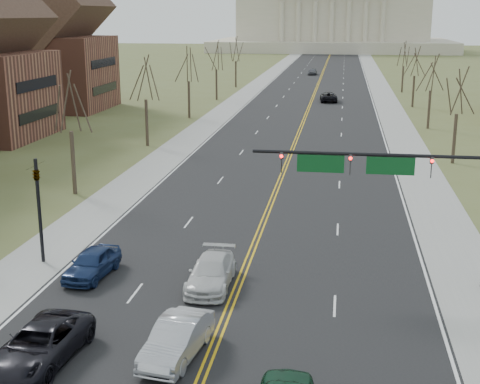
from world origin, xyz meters
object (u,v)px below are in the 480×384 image
(car_sb_inner_lead, at_px, (177,339))
(car_far_nb, at_px, (328,97))
(car_sb_outer_lead, at_px, (40,344))
(signal_left, at_px, (38,199))
(car_sb_outer_second, at_px, (92,263))
(signal_mast, at_px, (389,175))
(car_far_sb, at_px, (312,71))
(car_sb_inner_second, at_px, (211,273))

(car_sb_inner_lead, distance_m, car_far_nb, 84.67)
(car_sb_inner_lead, height_order, car_sb_outer_lead, car_sb_inner_lead)
(car_sb_outer_lead, bearing_deg, car_far_nb, 88.29)
(signal_left, relative_size, car_sb_outer_lead, 1.07)
(car_sb_outer_second, distance_m, car_far_nb, 77.51)
(signal_mast, distance_m, car_far_nb, 75.42)
(signal_left, height_order, car_sb_inner_lead, signal_left)
(signal_left, bearing_deg, car_far_nb, 79.28)
(car_sb_outer_second, xyz_separation_m, car_far_sb, (5.73, 125.77, 0.02))
(car_sb_inner_second, xyz_separation_m, car_sb_outer_second, (-6.56, 0.37, 0.00))
(signal_mast, relative_size, car_sb_outer_second, 2.72)
(car_far_nb, bearing_deg, car_sb_outer_lead, 79.60)
(signal_mast, bearing_deg, car_far_nb, 93.60)
(signal_mast, bearing_deg, car_sb_outer_second, -173.80)
(car_sb_inner_second, bearing_deg, signal_mast, 12.29)
(car_far_nb, bearing_deg, signal_mast, 89.44)
(car_far_nb, bearing_deg, signal_left, 75.12)
(car_sb_inner_lead, bearing_deg, car_sb_inner_second, 98.06)
(car_sb_inner_second, bearing_deg, car_far_sb, 89.60)
(car_sb_inner_lead, bearing_deg, car_sb_outer_second, 138.00)
(signal_left, relative_size, car_far_sb, 1.32)
(car_sb_inner_lead, bearing_deg, car_far_nb, 95.07)
(signal_left, bearing_deg, car_sb_outer_second, -24.97)
(car_sb_inner_lead, xyz_separation_m, car_sb_outer_second, (-6.59, 7.80, -0.03))
(car_sb_inner_second, relative_size, car_far_sb, 1.14)
(signal_mast, xyz_separation_m, signal_left, (-18.95, 0.00, -2.05))
(signal_mast, height_order, car_sb_outer_second, signal_mast)
(car_sb_outer_lead, relative_size, car_sb_inner_second, 1.08)
(signal_mast, xyz_separation_m, car_far_nb, (-4.72, 75.11, -4.97))
(car_sb_inner_second, distance_m, car_sb_outer_second, 6.57)
(signal_mast, distance_m, car_far_sb, 124.58)
(car_sb_inner_lead, xyz_separation_m, car_sb_outer_lead, (-5.34, -1.26, -0.01))
(car_sb_inner_second, bearing_deg, signal_left, 167.83)
(car_sb_outer_lead, relative_size, car_far_nb, 1.00)
(signal_left, relative_size, car_sb_inner_lead, 1.25)
(signal_mast, relative_size, car_far_nb, 2.15)
(car_sb_outer_lead, xyz_separation_m, car_far_sb, (4.48, 134.83, -0.00))
(car_sb_outer_second, bearing_deg, car_sb_outer_lead, -76.80)
(car_far_nb, bearing_deg, car_sb_inner_second, 82.82)
(signal_mast, xyz_separation_m, car_sb_inner_second, (-8.80, -2.04, -4.99))
(car_sb_outer_lead, bearing_deg, car_sb_inner_lead, 17.77)
(car_far_sb, bearing_deg, car_sb_inner_lead, -85.49)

